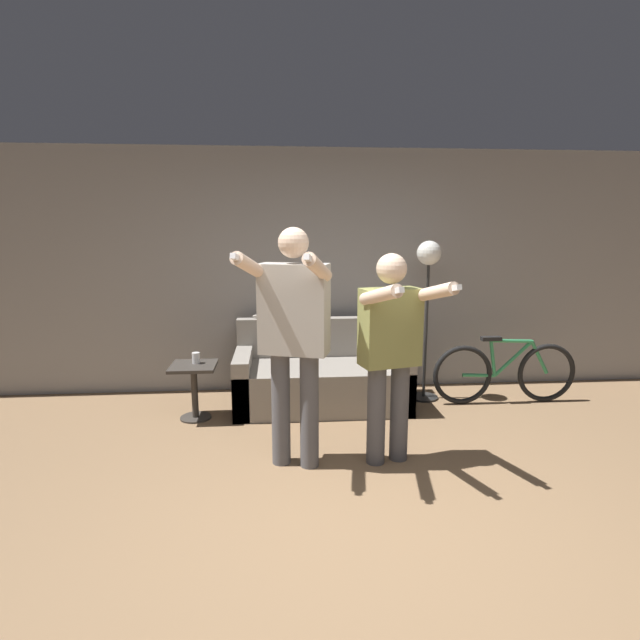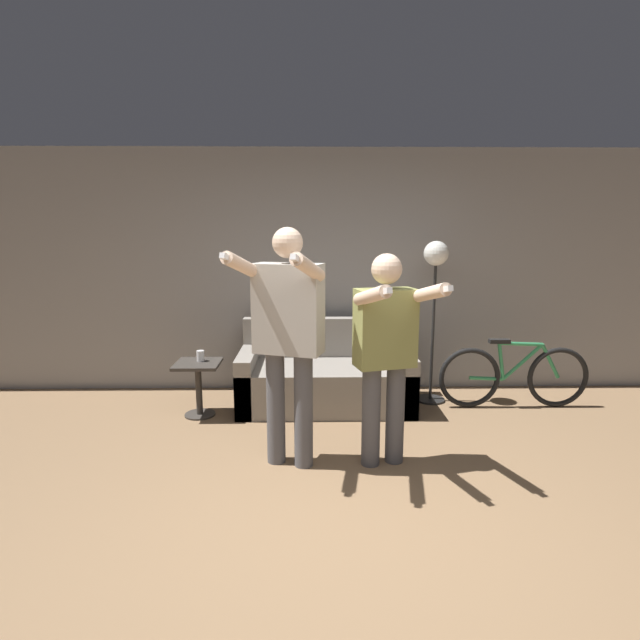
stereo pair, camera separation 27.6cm
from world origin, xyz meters
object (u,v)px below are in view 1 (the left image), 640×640
Objects in this scene: person_right at (391,344)px; cat at (282,310)px; cup at (196,358)px; couch at (321,378)px; bicycle at (505,372)px; floor_lamp at (428,274)px; side_table at (194,380)px; person_left at (294,330)px.

cat is (-0.79, 1.64, -0.00)m from person_right.
person_right is at bearing -64.34° from cat.
cat is 1.05m from cup.
cup is at bearing -145.37° from cat.
couch reaches higher than bicycle.
floor_lamp is 3.14× the size of side_table.
person_right is 3.16× the size of cat.
floor_lamp is 1.28m from bicycle.
side_table is 0.21m from cup.
person_right is at bearing -140.74° from bicycle.
side_table is at bearing -166.73° from couch.
floor_lamp is at bearing 9.31° from side_table.
bicycle is at bearing 25.06° from person_right.
person_left is 3.39× the size of side_table.
cat is (-0.38, 0.32, 0.65)m from couch.
person_right is 3.04× the size of side_table.
cup is (-0.81, -0.56, -0.35)m from cat.
cat is at bearing 110.33° from person_left.
person_right reaches higher than couch.
bicycle is (0.78, -0.20, -0.99)m from floor_lamp.
floor_lamp is 2.52m from side_table.
person_left is 3.52× the size of cat.
couch is at bearing -40.17° from cat.
cup is 3.08m from bicycle.
bicycle reaches higher than cup.
cat reaches higher than bicycle.
side_table is (-0.90, 1.02, -0.68)m from person_left.
person_left is 0.73m from person_right.
person_left is 1.19× the size of bicycle.
person_left is at bearing -50.42° from cup.
floor_lamp is 16.02× the size of cup.
side_table is (-0.83, -0.61, -0.56)m from cat.
cup is (-0.88, 1.07, -0.47)m from person_left.
cup is (-1.20, -0.24, 0.30)m from couch.
floor_lamp is at bearing 49.59° from person_right.
cup is (0.02, 0.05, 0.20)m from side_table.
couch is 1.26m from cup.
floor_lamp reaches higher than couch.
side_table is at bearing 149.34° from person_left.
person_right is at bearing 17.59° from person_left.
side_table is at bearing -143.83° from cat.
person_left reaches higher than couch.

